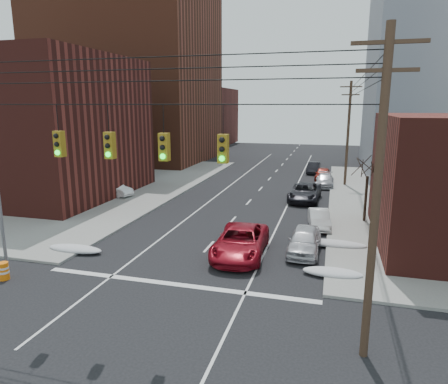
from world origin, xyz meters
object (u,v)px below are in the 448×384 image
Objects in this scene: red_pickup at (241,242)px; lot_car_c at (47,194)px; parked_car_e at (323,174)px; parked_car_a at (304,241)px; lot_car_d at (105,177)px; parked_car_b at (319,219)px; parked_car_d at (325,180)px; lot_car_b at (134,175)px; lot_car_a at (114,189)px; parked_car_c at (305,192)px; construction_barrel at (4,271)px; parked_car_f at (314,168)px.

lot_car_c is at bearing 155.17° from red_pickup.
red_pickup is 1.45× the size of parked_car_e.
parked_car_a is 27.20m from lot_car_d.
parked_car_d is at bearing 82.59° from parked_car_b.
lot_car_b is at bearing -171.84° from parked_car_d.
parked_car_e reaches higher than lot_car_a.
parked_car_a is 0.80× the size of parked_car_c.
parked_car_d is at bearing 62.22° from construction_barrel.
parked_car_b is at bearing -101.77° from lot_car_d.
lot_car_a is 0.83× the size of lot_car_b.
parked_car_b is 8.20m from parked_car_c.
parked_car_e is at bearing 78.81° from red_pickup.
lot_car_c reaches higher than parked_car_d.
parked_car_f is at bearing 108.21° from parked_car_e.
parked_car_b is 1.02× the size of lot_car_a.
parked_car_c is at bearing -102.96° from parked_car_d.
red_pickup is at bearing -96.84° from parked_car_c.
red_pickup reaches higher than parked_car_f.
lot_car_b is at bearing 140.75° from parked_car_a.
parked_car_e reaches higher than parked_car_b.
parked_car_e is at bearing -72.39° from parked_car_f.
parked_car_d is (0.00, 15.22, 0.03)m from parked_car_b.
lot_car_b is (-20.25, 17.40, 0.02)m from parked_car_a.
lot_car_d is (-23.23, -5.39, 0.24)m from parked_car_d.
red_pickup is 12.45m from construction_barrel.
lot_car_a is at bearing -167.43° from lot_car_b.
parked_car_c is 1.36× the size of parked_car_e.
construction_barrel is (8.88, -14.34, -0.30)m from lot_car_c.
lot_car_a reaches higher than parked_car_d.
parked_car_a is 1.18× the size of lot_car_a.
construction_barrel is at bearing -167.65° from lot_car_b.
parked_car_b reaches higher than construction_barrel.
parked_car_b is at bearing -121.09° from lot_car_b.
parked_car_e is (1.28, 11.07, -0.08)m from parked_car_c.
lot_car_b is (-19.30, -11.52, 0.09)m from parked_car_f.
parked_car_c is 11.14m from parked_car_e.
red_pickup is 3.81m from parked_car_a.
parked_car_a is 5.00× the size of construction_barrel.
lot_car_c is (-4.67, -3.44, -0.02)m from lot_car_a.
parked_car_d is at bearing -82.52° from lot_car_b.
parked_car_f is (0.00, 15.56, -0.08)m from parked_car_c.
parked_car_c is at bearing 57.78° from construction_barrel.
lot_car_b is (-16.70, 18.78, -0.05)m from red_pickup.
parked_car_a reaches higher than lot_car_b.
parked_car_c is at bearing 77.36° from red_pickup.
lot_car_b reaches higher than parked_car_f.
lot_car_d reaches higher than parked_car_e.
lot_car_d reaches higher than parked_car_d.
lot_car_a is (-19.11, 4.72, 0.14)m from parked_car_b.
parked_car_a reaches higher than parked_car_f.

